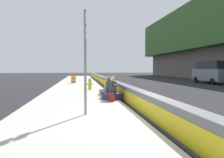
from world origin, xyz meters
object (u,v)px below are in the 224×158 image
parked_car_fourth (212,72)px  construction_barrel (74,79)px  seated_person_foreground (112,92)px  route_sign_post (85,55)px  backpack (111,97)px  seated_person_middle (109,91)px  seated_person_rear (107,89)px  fire_hydrant (90,83)px

parked_car_fourth → construction_barrel: bearing=84.5°
seated_person_foreground → construction_barrel: bearing=10.0°
route_sign_post → backpack: (2.85, -1.31, -1.88)m
seated_person_middle → seated_person_rear: 1.38m
fire_hydrant → parked_car_fourth: size_ratio=0.17×
seated_person_middle → backpack: 1.68m
route_sign_post → construction_barrel: size_ratio=3.79×
route_sign_post → seated_person_middle: route_sign_post is taller
fire_hydrant → backpack: fire_hydrant is taller
seated_person_rear → backpack: 3.05m
backpack → parked_car_fourth: parked_car_fourth is taller
route_sign_post → construction_barrel: 17.05m
route_sign_post → seated_person_rear: bearing=-14.1°
seated_person_foreground → seated_person_middle: 1.00m
backpack → parked_car_fourth: (12.60, -13.26, 1.02)m
parked_car_fourth → seated_person_foreground: bearing=132.3°
route_sign_post → fire_hydrant: 9.36m
route_sign_post → seated_person_foreground: (3.51, -1.46, -1.70)m
seated_person_rear → fire_hydrant: bearing=15.8°
seated_person_foreground → construction_barrel: (13.44, 2.37, 0.11)m
seated_person_middle → parked_car_fourth: parked_car_fourth is taller
seated_person_foreground → backpack: 0.70m
seated_person_rear → parked_car_fourth: parked_car_fourth is taller
parked_car_fourth → backpack: bearing=133.6°
route_sign_post → seated_person_foreground: route_sign_post is taller
route_sign_post → seated_person_middle: 5.04m
route_sign_post → backpack: bearing=-24.6°
route_sign_post → parked_car_fourth: bearing=-43.3°
route_sign_post → seated_person_rear: 6.32m
seated_person_foreground → parked_car_fourth: bearing=-47.7°
seated_person_rear → parked_car_fourth: (9.56, -13.08, 0.87)m
seated_person_foreground → seated_person_rear: bearing=-0.6°
seated_person_middle → backpack: (-1.66, 0.12, -0.16)m
backpack → route_sign_post: bearing=155.4°
seated_person_foreground → construction_barrel: size_ratio=1.25×
fire_hydrant → construction_barrel: size_ratio=0.93×
route_sign_post → backpack: 3.66m
seated_person_foreground → backpack: bearing=167.0°
seated_person_middle → parked_car_fourth: 17.11m
fire_hydrant → seated_person_rear: 3.44m
seated_person_middle → construction_barrel: size_ratio=1.18×
seated_person_rear → seated_person_middle: bearing=177.8°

